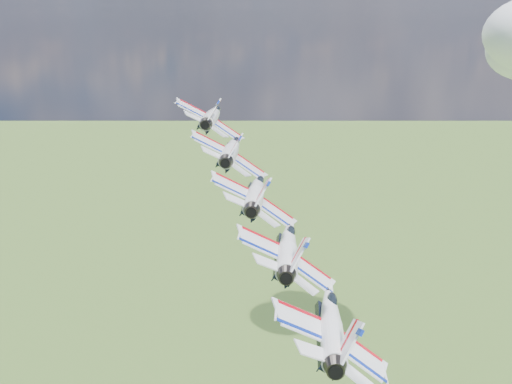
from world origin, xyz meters
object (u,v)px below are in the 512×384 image
at_px(jet_0, 212,116).
at_px(jet_4, 331,323).
at_px(jet_1, 232,149).
at_px(jet_3, 288,248).
at_px(jet_2, 256,192).

bearing_deg(jet_0, jet_4, -70.00).
bearing_deg(jet_4, jet_1, 110.00).
xyz_separation_m(jet_0, jet_3, (23.76, -26.64, -8.20)).
bearing_deg(jet_1, jet_4, -70.00).
distance_m(jet_1, jet_4, 36.63).
height_order(jet_1, jet_3, jet_1).
xyz_separation_m(jet_1, jet_2, (7.92, -8.88, -2.73)).
xyz_separation_m(jet_1, jet_4, (23.76, -26.64, -8.20)).
xyz_separation_m(jet_3, jet_4, (7.92, -8.88, -2.73)).
bearing_deg(jet_2, jet_1, 110.00).
relative_size(jet_3, jet_4, 1.00).
bearing_deg(jet_4, jet_0, 110.00).
bearing_deg(jet_3, jet_1, 110.00).
distance_m(jet_1, jet_2, 12.21).
height_order(jet_0, jet_2, jet_0).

